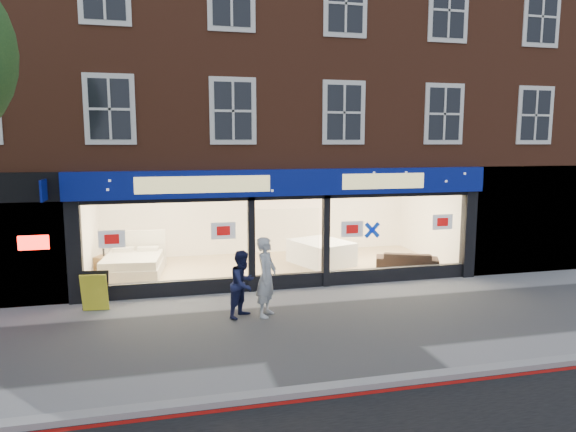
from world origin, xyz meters
name	(u,v)px	position (x,y,z in m)	size (l,w,h in m)	color
ground	(322,326)	(0.00, 0.00, 0.00)	(120.00, 120.00, 0.00)	gray
kerb_line	(379,392)	(0.00, -3.10, 0.01)	(60.00, 0.10, 0.01)	#8C0A07
kerb_stone	(374,383)	(0.00, -2.90, 0.06)	(60.00, 0.25, 0.12)	gray
showroom_floor	(273,268)	(0.00, 5.25, 0.05)	(11.00, 4.50, 0.10)	tan
building	(261,61)	(-0.02, 6.93, 6.67)	(19.00, 8.26, 10.30)	brown
display_bed	(133,263)	(-4.25, 5.28, 0.43)	(1.91, 2.24, 1.17)	beige
bedside_table	(104,265)	(-5.10, 5.47, 0.38)	(0.45, 0.45, 0.55)	brown
mattress_stack	(321,252)	(1.60, 5.24, 0.47)	(2.05, 2.28, 0.74)	white
sofa	(407,261)	(3.96, 3.90, 0.37)	(1.87, 0.73, 0.55)	black
a_board	(95,291)	(-4.97, 2.29, 0.47)	(0.62, 0.40, 0.95)	yellow
pedestrian_grey	(266,277)	(-1.05, 0.97, 0.93)	(0.68, 0.44, 1.86)	#B0B3B8
pedestrian_blue	(243,284)	(-1.59, 1.03, 0.78)	(0.76, 0.59, 1.56)	#161B3F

